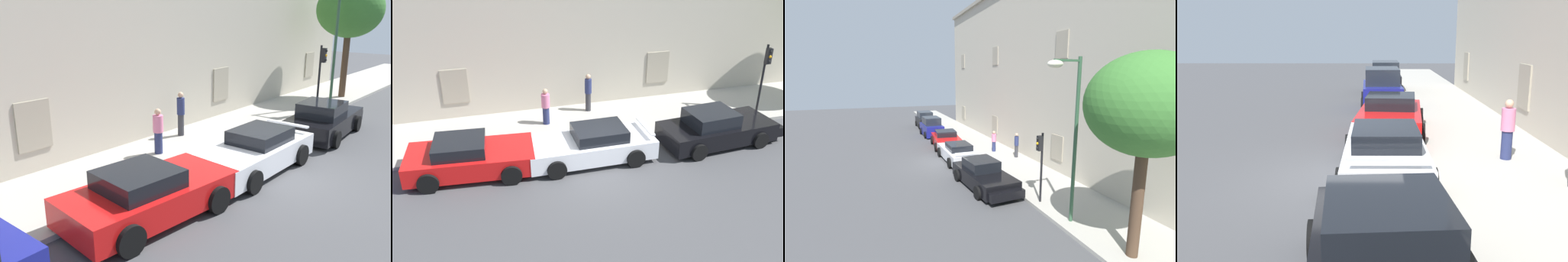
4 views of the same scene
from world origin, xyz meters
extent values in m
plane|color=#444447|center=(0.00, 0.00, 0.00)|extent=(80.00, 80.00, 0.00)
cube|color=#A8A399|center=(0.00, 3.85, 0.07)|extent=(60.00, 3.72, 0.14)
cube|color=#BCB29E|center=(0.00, 8.00, 6.31)|extent=(34.92, 4.58, 12.61)
cube|color=#9E937F|center=(-13.97, 5.68, 1.60)|extent=(1.10, 0.06, 1.50)
cube|color=#9E937F|center=(-4.66, 5.68, 1.60)|extent=(1.10, 0.06, 1.50)
cube|color=#9E937F|center=(4.66, 5.68, 1.60)|extent=(1.10, 0.06, 1.50)
cube|color=#9E937F|center=(-13.97, 5.68, 7.51)|extent=(1.10, 0.06, 1.50)
cube|color=#9E937F|center=(-4.66, 5.68, 7.51)|extent=(1.10, 0.06, 1.50)
cube|color=#9E937F|center=(4.66, 5.68, 7.51)|extent=(1.10, 0.06, 1.50)
cube|color=red|center=(-4.30, 1.15, 0.54)|extent=(4.51, 2.38, 0.69)
cube|color=black|center=(-4.63, 1.17, 1.11)|extent=(1.87, 1.75, 0.44)
cube|color=red|center=(-2.39, 0.98, 0.46)|extent=(1.46, 1.96, 0.38)
cylinder|color=black|center=(-2.87, 2.04, 0.35)|extent=(0.73, 0.30, 0.71)
cylinder|color=black|center=(-3.04, 0.03, 0.35)|extent=(0.73, 0.30, 0.71)
cylinder|color=black|center=(-5.56, 2.26, 0.35)|extent=(0.73, 0.30, 0.71)
cylinder|color=black|center=(-5.73, 0.26, 0.35)|extent=(0.73, 0.30, 0.71)
cube|color=white|center=(-0.06, 0.87, 0.53)|extent=(4.68, 1.84, 0.68)
cube|color=black|center=(0.29, 0.88, 1.09)|extent=(1.87, 1.47, 0.42)
cube|color=white|center=(-2.11, 0.87, 0.45)|extent=(1.41, 1.68, 0.38)
cube|color=white|center=(2.09, 0.88, 1.09)|extent=(0.16, 1.55, 0.06)
cylinder|color=black|center=(-1.50, -0.04, 0.34)|extent=(0.69, 0.24, 0.69)
cylinder|color=black|center=(-1.51, 1.79, 0.34)|extent=(0.69, 0.24, 0.69)
cylinder|color=black|center=(1.39, -0.04, 0.34)|extent=(0.69, 0.24, 0.69)
cylinder|color=black|center=(1.39, 1.79, 0.34)|extent=(0.69, 0.24, 0.69)
cube|color=black|center=(5.12, 0.82, 0.52)|extent=(4.58, 2.24, 0.70)
cube|color=black|center=(4.78, 0.80, 1.14)|extent=(1.89, 1.65, 0.55)
cube|color=black|center=(7.07, 0.97, 0.43)|extent=(1.47, 1.85, 0.38)
cylinder|color=black|center=(6.42, 1.88, 0.33)|extent=(0.67, 0.29, 0.65)
cylinder|color=black|center=(6.56, -0.02, 0.33)|extent=(0.67, 0.29, 0.65)
cylinder|color=black|center=(3.67, 1.67, 0.33)|extent=(0.67, 0.29, 0.65)
cylinder|color=black|center=(3.81, -0.23, 0.33)|extent=(0.67, 0.29, 0.65)
cube|color=black|center=(-14.69, 1.21, 0.61)|extent=(3.93, 1.68, 1.02)
cube|color=#1E232B|center=(-14.69, 1.21, 1.47)|extent=(2.36, 1.47, 0.70)
cylinder|color=black|center=(-15.86, 0.37, 0.30)|extent=(0.61, 0.20, 0.61)
cylinder|color=black|center=(-15.87, 2.03, 0.30)|extent=(0.61, 0.20, 0.61)
cylinder|color=black|center=(-13.51, 0.38, 0.30)|extent=(0.61, 0.20, 0.61)
cylinder|color=black|center=(-13.52, 2.04, 0.30)|extent=(0.61, 0.20, 0.61)
cube|color=navy|center=(-9.44, 0.94, 0.63)|extent=(3.72, 1.77, 1.02)
cube|color=#1E232B|center=(-9.44, 0.94, 1.50)|extent=(2.24, 1.53, 0.72)
cylinder|color=black|center=(-8.35, 1.80, 0.32)|extent=(0.65, 0.21, 0.65)
cylinder|color=black|center=(-8.31, 0.12, 0.32)|extent=(0.65, 0.21, 0.65)
cylinder|color=black|center=(-10.56, 1.76, 0.32)|extent=(0.65, 0.21, 0.65)
cylinder|color=black|center=(-10.53, 0.07, 0.32)|extent=(0.65, 0.21, 0.65)
cylinder|color=#473323|center=(12.61, 2.97, 2.01)|extent=(0.35, 0.35, 3.74)
ellipsoid|color=#38722D|center=(12.61, 2.97, 4.95)|extent=(3.54, 3.54, 3.05)
cylinder|color=black|center=(8.07, 2.44, 1.73)|extent=(0.10, 0.10, 3.18)
cube|color=black|center=(8.07, 2.30, 2.87)|extent=(0.22, 0.20, 0.66)
sphere|color=black|center=(8.07, 2.19, 3.08)|extent=(0.12, 0.12, 0.12)
sphere|color=orange|center=(8.07, 2.19, 2.87)|extent=(0.12, 0.12, 0.12)
sphere|color=black|center=(8.07, 2.19, 2.66)|extent=(0.12, 0.12, 0.12)
cylinder|color=#2D5138|center=(10.06, 2.59, 3.30)|extent=(0.14, 0.14, 6.31)
cube|color=#2D5138|center=(10.06, 2.04, 6.30)|extent=(0.08, 1.10, 0.08)
ellipsoid|color=#EAE5C6|center=(10.06, 1.54, 6.17)|extent=(0.44, 0.60, 0.28)
cylinder|color=navy|center=(-1.08, 4.07, 0.52)|extent=(0.34, 0.34, 0.76)
cylinder|color=pink|center=(-1.08, 4.07, 1.19)|extent=(0.43, 0.43, 0.59)
sphere|color=tan|center=(-1.08, 4.07, 1.61)|extent=(0.22, 0.22, 0.22)
cylinder|color=#333338|center=(1.01, 4.91, 0.56)|extent=(0.31, 0.31, 0.85)
cylinder|color=navy|center=(1.01, 4.91, 1.31)|extent=(0.38, 0.38, 0.65)
sphere|color=tan|center=(1.01, 4.91, 1.76)|extent=(0.22, 0.22, 0.22)
camera|label=1|loc=(-10.63, -5.61, 4.90)|focal=38.08mm
camera|label=2|loc=(-4.02, -12.91, 8.44)|focal=41.01mm
camera|label=3|loc=(18.72, -4.49, 5.72)|focal=26.62mm
camera|label=4|loc=(9.51, 0.65, 3.34)|focal=38.54mm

